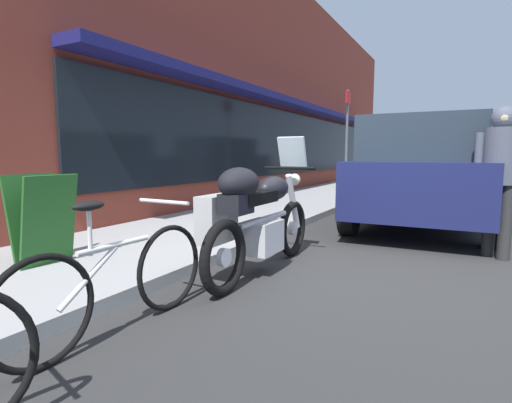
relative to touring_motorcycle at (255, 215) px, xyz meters
The scene contains 10 objects.
ground_plane 1.13m from the touring_motorcycle, 49.69° to the right, with size 80.00×80.00×0.00m, color #2E2E2E.
storefront_building 8.80m from the touring_motorcycle, 21.60° to the left, with size 22.49×0.90×6.30m.
sidewalk_curb 9.79m from the touring_motorcycle, 10.32° to the left, with size 30.00×2.41×0.12m.
touring_motorcycle is the anchor object (origin of this frame).
parked_bicycle 1.63m from the touring_motorcycle, behind, with size 1.68×0.48×0.92m.
parked_minivan 4.08m from the touring_motorcycle, 17.02° to the right, with size 4.71×2.17×1.75m.
pedestrian_walking 2.93m from the touring_motorcycle, 48.32° to the right, with size 0.41×0.56×1.75m.
sandwich_board_sign 2.11m from the touring_motorcycle, 118.38° to the left, with size 0.55×0.41×0.89m.
parking_sign_pole 7.19m from the touring_motorcycle, ahead, with size 0.44×0.07×2.76m.
parked_car_down_block 9.95m from the touring_motorcycle, ahead, with size 4.69×2.25×1.85m.
Camera 1 is at (-3.99, -1.10, 1.20)m, focal length 27.62 mm.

